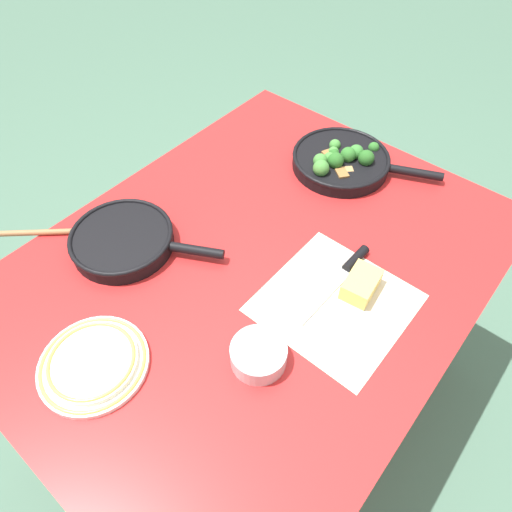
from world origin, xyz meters
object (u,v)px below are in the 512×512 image
(wooden_spoon, at_px, (79,231))
(dinner_plate_stack, at_px, (93,363))
(prep_bowl_steel, at_px, (259,355))
(grater_knife, at_px, (343,273))
(skillet_eggs, at_px, (124,240))
(cheese_block, at_px, (361,284))
(skillet_broccoli, at_px, (342,160))

(wooden_spoon, xyz_separation_m, dinner_plate_stack, (-0.20, -0.33, 0.00))
(wooden_spoon, distance_m, prep_bowl_steel, 0.58)
(grater_knife, distance_m, dinner_plate_stack, 0.59)
(skillet_eggs, relative_size, cheese_block, 3.45)
(skillet_broccoli, height_order, cheese_block, skillet_broccoli)
(wooden_spoon, bearing_deg, prep_bowl_steel, -40.56)
(skillet_broccoli, relative_size, grater_knife, 1.49)
(wooden_spoon, distance_m, cheese_block, 0.72)
(skillet_broccoli, relative_size, prep_bowl_steel, 3.50)
(wooden_spoon, xyz_separation_m, grater_knife, (0.32, -0.60, 0.00))
(grater_knife, bearing_deg, cheese_block, 78.10)
(wooden_spoon, relative_size, cheese_block, 2.52)
(dinner_plate_stack, distance_m, prep_bowl_steel, 0.34)
(cheese_block, height_order, dinner_plate_stack, cheese_block)
(wooden_spoon, relative_size, dinner_plate_stack, 1.17)
(skillet_broccoli, xyz_separation_m, dinner_plate_stack, (-0.86, 0.04, -0.01))
(prep_bowl_steel, bearing_deg, skillet_broccoli, 18.63)
(cheese_block, xyz_separation_m, dinner_plate_stack, (-0.51, 0.32, -0.01))
(grater_knife, xyz_separation_m, prep_bowl_steel, (-0.30, 0.01, 0.01))
(skillet_broccoli, bearing_deg, dinner_plate_stack, -117.17)
(skillet_eggs, distance_m, grater_knife, 0.54)
(skillet_eggs, bearing_deg, dinner_plate_stack, -78.98)
(skillet_eggs, relative_size, dinner_plate_stack, 1.60)
(skillet_eggs, bearing_deg, skillet_broccoli, 39.57)
(wooden_spoon, bearing_deg, skillet_broccoli, 17.75)
(dinner_plate_stack, bearing_deg, skillet_eggs, 39.49)
(cheese_block, distance_m, dinner_plate_stack, 0.60)
(prep_bowl_steel, bearing_deg, cheese_block, -12.87)
(skillet_eggs, height_order, wooden_spoon, skillet_eggs)
(skillet_eggs, relative_size, grater_knife, 1.32)
(dinner_plate_stack, bearing_deg, prep_bowl_steel, -47.75)
(skillet_broccoli, relative_size, skillet_eggs, 1.13)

